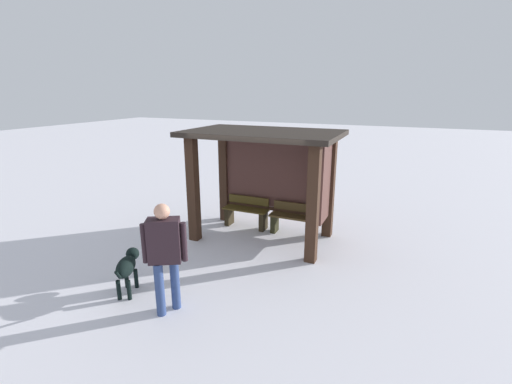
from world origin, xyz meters
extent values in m
plane|color=silver|center=(0.00, 0.00, 0.00)|extent=(60.00, 60.00, 0.00)
cube|color=#372217|center=(-1.38, -0.74, 1.20)|extent=(0.22, 0.22, 2.40)
cube|color=#372217|center=(1.38, -0.74, 1.20)|extent=(0.22, 0.22, 2.40)
cube|color=#372217|center=(-1.38, 0.74, 1.20)|extent=(0.22, 0.22, 2.40)
cube|color=#372217|center=(1.38, 0.74, 1.20)|extent=(0.22, 0.22, 2.40)
cube|color=black|center=(0.00, 0.00, 2.45)|extent=(3.37, 2.08, 0.11)
cube|color=#52302A|center=(0.00, 0.74, 1.41)|extent=(2.55, 0.08, 1.72)
cube|color=#372217|center=(0.00, 0.72, 0.49)|extent=(2.55, 0.06, 0.08)
cube|color=#52302A|center=(1.38, 0.26, 1.41)|extent=(0.08, 0.81, 1.72)
cube|color=#4B3C16|center=(-0.63, 0.44, 0.47)|extent=(1.16, 0.37, 0.03)
cube|color=#4B3C16|center=(-0.63, 0.60, 0.67)|extent=(1.10, 0.04, 0.20)
cube|color=black|center=(-0.15, 0.44, 0.23)|extent=(0.12, 0.32, 0.46)
cube|color=black|center=(-1.11, 0.44, 0.23)|extent=(0.12, 0.32, 0.46)
cube|color=#49371C|center=(0.63, 0.44, 0.46)|extent=(1.16, 0.34, 0.05)
cube|color=#49371C|center=(0.63, 0.59, 0.66)|extent=(1.10, 0.04, 0.20)
cube|color=black|center=(1.11, 0.44, 0.22)|extent=(0.12, 0.29, 0.43)
cube|color=black|center=(0.15, 0.44, 0.22)|extent=(0.12, 0.29, 0.43)
cube|color=#2C1D24|center=(-0.20, -3.30, 1.20)|extent=(0.55, 0.46, 0.68)
sphere|color=tan|center=(-0.20, -3.30, 1.66)|extent=(0.23, 0.23, 0.23)
cylinder|color=navy|center=(-0.15, -3.18, 0.43)|extent=(0.19, 0.19, 0.86)
cylinder|color=navy|center=(-0.25, -3.42, 0.43)|extent=(0.19, 0.19, 0.86)
cylinder|color=#2C1D24|center=(0.05, -3.16, 1.17)|extent=(0.12, 0.12, 0.61)
cylinder|color=#2C1D24|center=(-0.46, -3.44, 1.17)|extent=(0.12, 0.12, 0.61)
ellipsoid|color=black|center=(-1.16, -3.16, 0.50)|extent=(0.49, 0.65, 0.30)
sphere|color=black|center=(-1.31, -2.83, 0.56)|extent=(0.23, 0.23, 0.23)
cylinder|color=black|center=(-1.01, -3.49, 0.54)|extent=(0.12, 0.18, 0.20)
cylinder|color=black|center=(-1.16, -2.96, 0.17)|extent=(0.07, 0.07, 0.35)
cylinder|color=black|center=(-1.31, -3.03, 0.17)|extent=(0.07, 0.07, 0.35)
cylinder|color=black|center=(-1.00, -3.30, 0.17)|extent=(0.07, 0.07, 0.35)
cylinder|color=black|center=(-1.16, -3.37, 0.17)|extent=(0.07, 0.07, 0.35)
camera|label=1|loc=(3.01, -7.21, 3.35)|focal=24.91mm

